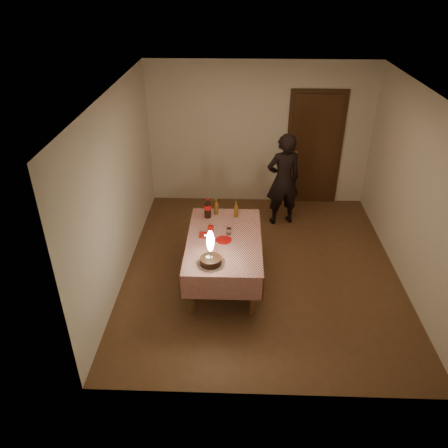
{
  "coord_description": "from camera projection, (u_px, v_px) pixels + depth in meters",
  "views": [
    {
      "loc": [
        -0.37,
        -5.32,
        3.91
      ],
      "look_at": [
        -0.55,
        -0.32,
        0.95
      ],
      "focal_mm": 35.0,
      "sensor_mm": 36.0,
      "label": 1
    }
  ],
  "objects": [
    {
      "name": "red_cup",
      "position": [
        211.0,
        229.0,
        6.11
      ],
      "size": [
        0.08,
        0.08,
        0.1
      ],
      "primitive_type": "cylinder",
      "color": "#A8130B",
      "rests_on": "dining_table"
    },
    {
      "name": "cola_bottle",
      "position": [
        208.0,
        208.0,
        6.43
      ],
      "size": [
        0.1,
        0.1,
        0.32
      ],
      "color": "black",
      "rests_on": "dining_table"
    },
    {
      "name": "red_plate",
      "position": [
        224.0,
        240.0,
        5.96
      ],
      "size": [
        0.22,
        0.22,
        0.01
      ],
      "primitive_type": "cylinder",
      "color": "#AE0D0C",
      "rests_on": "dining_table"
    },
    {
      "name": "napkin_stack",
      "position": [
        205.0,
        235.0,
        6.05
      ],
      "size": [
        0.15,
        0.15,
        0.02
      ],
      "primitive_type": "cube",
      "color": "#A01B12",
      "rests_on": "dining_table"
    },
    {
      "name": "photographer",
      "position": [
        283.0,
        180.0,
        7.34
      ],
      "size": [
        0.67,
        0.53,
        1.62
      ],
      "color": "black",
      "rests_on": "ground"
    },
    {
      "name": "birthday_cake",
      "position": [
        211.0,
        256.0,
        5.43
      ],
      "size": [
        0.34,
        0.34,
        0.48
      ],
      "color": "white",
      "rests_on": "dining_table"
    },
    {
      "name": "dining_table",
      "position": [
        224.0,
        244.0,
        6.04
      ],
      "size": [
        1.02,
        1.72,
        0.68
      ],
      "color": "brown",
      "rests_on": "ground"
    },
    {
      "name": "amber_bottle_left",
      "position": [
        216.0,
        207.0,
        6.54
      ],
      "size": [
        0.06,
        0.06,
        0.26
      ],
      "color": "brown",
      "rests_on": "dining_table"
    },
    {
      "name": "ground",
      "position": [
        261.0,
        268.0,
        6.56
      ],
      "size": [
        4.0,
        4.5,
        0.01
      ],
      "primitive_type": "cube",
      "color": "brown",
      "rests_on": "ground"
    },
    {
      "name": "room_shell",
      "position": [
        269.0,
        164.0,
        5.78
      ],
      "size": [
        4.04,
        4.54,
        2.62
      ],
      "color": "beige",
      "rests_on": "ground"
    },
    {
      "name": "clear_cup",
      "position": [
        229.0,
        231.0,
        6.08
      ],
      "size": [
        0.07,
        0.07,
        0.09
      ],
      "primitive_type": "cylinder",
      "color": "silver",
      "rests_on": "dining_table"
    },
    {
      "name": "amber_bottle_right",
      "position": [
        236.0,
        210.0,
        6.46
      ],
      "size": [
        0.06,
        0.06,
        0.26
      ],
      "color": "brown",
      "rests_on": "dining_table"
    }
  ]
}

